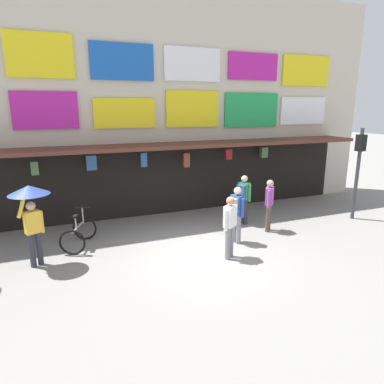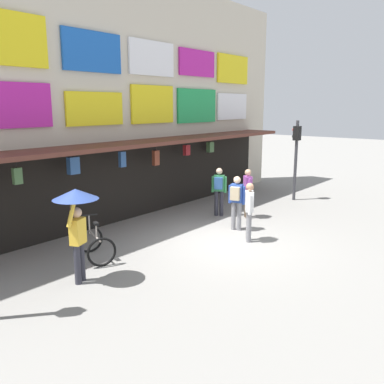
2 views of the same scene
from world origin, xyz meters
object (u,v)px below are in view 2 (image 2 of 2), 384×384
at_px(bicycle_parked, 95,244).
at_px(pedestrian_in_yellow, 219,188).
at_px(pedestrian_in_white, 248,191).
at_px(pedestrian_in_black, 249,209).
at_px(pedestrian_in_blue, 236,199).
at_px(traffic_light_far, 296,147).
at_px(pedestrian_with_umbrella, 76,209).

xyz_separation_m(bicycle_parked, pedestrian_in_yellow, (5.33, 0.01, 0.59)).
bearing_deg(pedestrian_in_white, bicycle_parked, 171.24).
distance_m(pedestrian_in_black, pedestrian_in_blue, 1.09).
height_order(traffic_light_far, pedestrian_in_white, traffic_light_far).
bearing_deg(bicycle_parked, pedestrian_with_umbrella, -141.56).
bearing_deg(pedestrian_with_umbrella, pedestrian_in_black, -16.37).
xyz_separation_m(bicycle_parked, pedestrian_in_blue, (4.29, -1.38, 0.59)).
bearing_deg(traffic_light_far, bicycle_parked, 174.27).
distance_m(bicycle_parked, pedestrian_in_black, 4.30).
height_order(pedestrian_in_black, pedestrian_in_yellow, same).
xyz_separation_m(pedestrian_in_black, pedestrian_in_white, (2.12, 1.35, 0.00)).
relative_size(pedestrian_with_umbrella, pedestrian_in_white, 1.24).
height_order(traffic_light_far, pedestrian_in_black, traffic_light_far).
xyz_separation_m(traffic_light_far, pedestrian_in_black, (-5.65, -1.31, -1.19)).
xyz_separation_m(traffic_light_far, pedestrian_in_yellow, (-3.95, 0.94, -1.16)).
relative_size(bicycle_parked, pedestrian_in_blue, 0.80).
bearing_deg(pedestrian_in_black, pedestrian_with_umbrella, 163.63).
relative_size(traffic_light_far, bicycle_parked, 2.38).
relative_size(pedestrian_in_blue, pedestrian_in_yellow, 1.00).
xyz_separation_m(pedestrian_with_umbrella, pedestrian_in_blue, (5.37, -0.52, -0.66)).
bearing_deg(pedestrian_in_black, pedestrian_in_blue, 52.27).
relative_size(traffic_light_far, pedestrian_in_blue, 1.90).
relative_size(pedestrian_in_black, pedestrian_in_blue, 1.00).
distance_m(traffic_light_far, pedestrian_with_umbrella, 10.37).
height_order(pedestrian_with_umbrella, pedestrian_in_black, pedestrian_with_umbrella).
bearing_deg(pedestrian_in_black, pedestrian_in_yellow, 52.89).
relative_size(pedestrian_with_umbrella, pedestrian_in_yellow, 1.24).
relative_size(pedestrian_in_black, pedestrian_in_white, 1.00).
xyz_separation_m(traffic_light_far, pedestrian_in_white, (-3.53, 0.05, -1.19)).
bearing_deg(pedestrian_in_white, pedestrian_in_black, -147.39).
height_order(bicycle_parked, pedestrian_in_yellow, pedestrian_in_yellow).
distance_m(pedestrian_in_black, pedestrian_in_white, 2.51).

